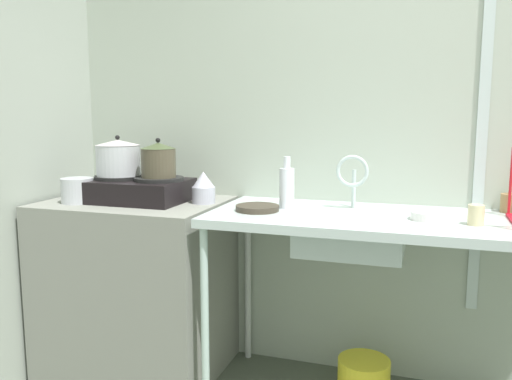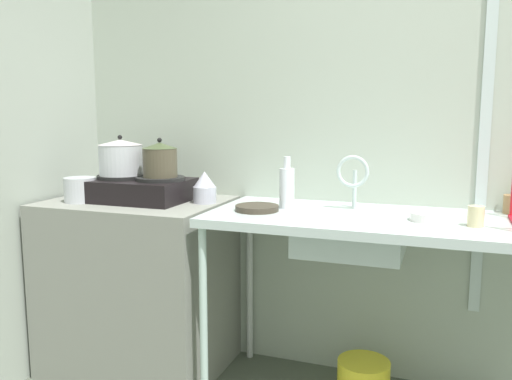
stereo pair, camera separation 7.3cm
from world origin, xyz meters
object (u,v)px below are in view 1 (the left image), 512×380
(frying_pan, at_px, (257,208))
(utensil_jar, at_px, (509,203))
(bottle_by_sink, at_px, (287,187))
(cup_by_rack, at_px, (476,215))
(faucet, at_px, (353,174))
(sink_basin, at_px, (351,234))
(pot_beside_stove, at_px, (77,190))
(pot_on_right_burner, at_px, (158,160))
(small_bowl_on_drainboard, at_px, (430,216))
(pot_on_left_burner, at_px, (118,158))
(stove, at_px, (139,189))
(percolator, at_px, (204,188))

(frying_pan, bearing_deg, utensil_jar, 16.57)
(bottle_by_sink, bearing_deg, cup_by_rack, -8.90)
(faucet, height_order, utensil_jar, faucet)
(sink_basin, xyz_separation_m, bottle_by_sink, (-0.32, 0.07, 0.19))
(pot_beside_stove, distance_m, frying_pan, 0.95)
(pot_on_right_burner, distance_m, cup_by_rack, 1.50)
(sink_basin, distance_m, bottle_by_sink, 0.38)
(pot_beside_stove, height_order, cup_by_rack, pot_beside_stove)
(small_bowl_on_drainboard, relative_size, utensil_jar, 0.76)
(pot_on_left_burner, height_order, frying_pan, pot_on_left_burner)
(sink_basin, bearing_deg, stove, 178.94)
(pot_on_left_burner, relative_size, cup_by_rack, 2.71)
(cup_by_rack, xyz_separation_m, bottle_by_sink, (-0.83, 0.13, 0.06))
(pot_on_left_burner, height_order, sink_basin, pot_on_left_burner)
(faucet, relative_size, bottle_by_sink, 1.04)
(pot_on_right_burner, height_order, utensil_jar, pot_on_right_burner)
(faucet, bearing_deg, sink_basin, -82.68)
(percolator, bearing_deg, utensil_jar, 8.49)
(percolator, height_order, frying_pan, percolator)
(pot_beside_stove, distance_m, utensil_jar, 2.10)
(faucet, bearing_deg, percolator, -174.27)
(pot_on_left_burner, relative_size, utensil_jar, 1.09)
(pot_on_left_burner, relative_size, sink_basin, 0.49)
(sink_basin, distance_m, utensil_jar, 0.76)
(sink_basin, distance_m, small_bowl_on_drainboard, 0.35)
(small_bowl_on_drainboard, bearing_deg, percolator, 175.55)
(pot_on_right_burner, distance_m, sink_basin, 1.03)
(pot_beside_stove, xyz_separation_m, frying_pan, (0.94, 0.08, -0.05))
(pot_on_left_burner, height_order, percolator, pot_on_left_burner)
(frying_pan, distance_m, cup_by_rack, 0.95)
(sink_basin, relative_size, cup_by_rack, 5.58)
(stove, bearing_deg, pot_on_right_burner, 0.00)
(faucet, height_order, frying_pan, faucet)
(pot_on_right_burner, bearing_deg, stove, -180.00)
(pot_on_right_burner, distance_m, small_bowl_on_drainboard, 1.33)
(frying_pan, relative_size, bottle_by_sink, 0.82)
(pot_beside_stove, relative_size, faucet, 0.62)
(faucet, bearing_deg, small_bowl_on_drainboard, -24.20)
(utensil_jar, bearing_deg, small_bowl_on_drainboard, -139.22)
(percolator, xyz_separation_m, faucet, (0.74, 0.07, 0.09))
(stove, bearing_deg, pot_beside_stove, -154.23)
(pot_on_left_burner, distance_m, pot_on_right_burner, 0.24)
(small_bowl_on_drainboard, xyz_separation_m, bottle_by_sink, (-0.65, 0.08, 0.09))
(pot_on_right_burner, height_order, cup_by_rack, pot_on_right_burner)
(pot_beside_stove, xyz_separation_m, bottle_by_sink, (1.06, 0.19, 0.04))
(cup_by_rack, xyz_separation_m, utensil_jar, (0.17, 0.35, 0.00))
(pot_beside_stove, height_order, frying_pan, pot_beside_stove)
(pot_beside_stove, distance_m, cup_by_rack, 1.89)
(pot_on_right_burner, relative_size, percolator, 1.24)
(faucet, height_order, bottle_by_sink, faucet)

